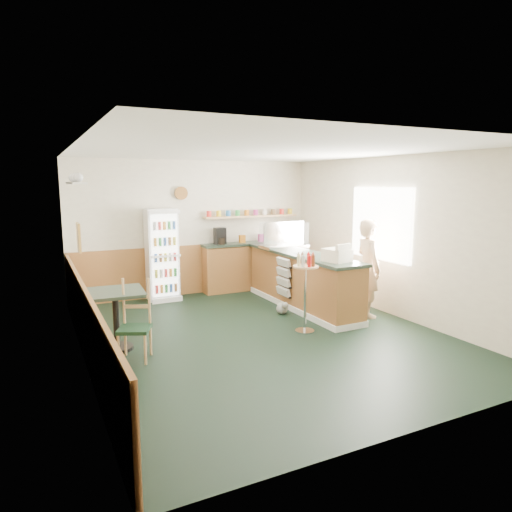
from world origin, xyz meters
TOP-DOWN VIEW (x-y plane):
  - ground at (0.00, 0.00)m, footprint 6.00×6.00m
  - room_envelope at (-0.23, 0.73)m, footprint 5.04×6.02m
  - service_counter at (1.35, 1.07)m, footprint 0.68×3.01m
  - back_counter at (1.19, 2.80)m, footprint 2.24×0.42m
  - drinks_fridge at (-0.77, 2.74)m, footprint 0.58×0.52m
  - display_case at (1.35, 1.74)m, footprint 0.87×0.46m
  - cash_register at (1.35, 0.04)m, footprint 0.43×0.44m
  - shopkeeper at (2.05, 0.10)m, footprint 0.50×0.62m
  - condiment_stand at (0.65, -0.14)m, footprint 0.38×0.38m
  - newspaper_rack at (0.99, 1.12)m, footprint 0.09×0.44m
  - cafe_table at (-2.05, 0.36)m, footprint 0.80×0.80m
  - cafe_chair at (-1.91, -0.05)m, footprint 0.51×0.52m
  - dog_doorstop at (0.81, 0.82)m, footprint 0.20×0.25m

SIDE VIEW (x-z plane):
  - ground at x=0.00m, z-range 0.00..0.00m
  - dog_doorstop at x=0.81m, z-range -0.01..0.23m
  - service_counter at x=1.35m, z-range -0.04..0.97m
  - cafe_chair at x=-1.91m, z-range 0.02..1.06m
  - back_counter at x=1.19m, z-range -0.29..1.40m
  - newspaper_rack at x=0.99m, z-range 0.23..0.92m
  - cafe_table at x=-2.05m, z-range 0.17..0.99m
  - condiment_stand at x=0.65m, z-range 0.20..1.40m
  - shopkeeper at x=2.05m, z-range 0.00..1.66m
  - drinks_fridge at x=-0.77m, z-range 0.00..1.76m
  - cash_register at x=1.35m, z-range 1.01..1.22m
  - display_case at x=1.35m, z-range 1.01..1.50m
  - room_envelope at x=-0.23m, z-range 0.16..2.88m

